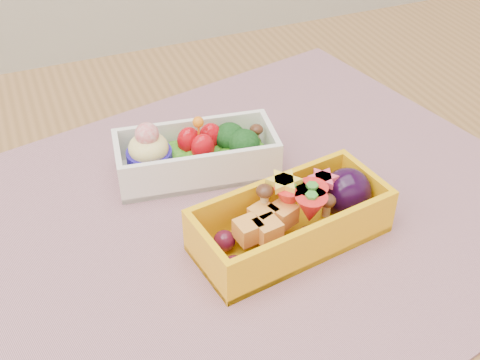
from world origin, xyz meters
name	(u,v)px	position (x,y,z in m)	size (l,w,h in m)	color
table	(232,327)	(0.00, 0.00, 0.65)	(1.20, 0.80, 0.75)	brown
placemat	(234,219)	(0.02, 0.04, 0.75)	(0.57, 0.44, 0.00)	#A2707B
bento_white	(196,154)	(0.01, 0.11, 0.77)	(0.16, 0.09, 0.06)	white
bento_yellow	(295,218)	(0.05, -0.01, 0.78)	(0.17, 0.10, 0.06)	#F7AE0C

